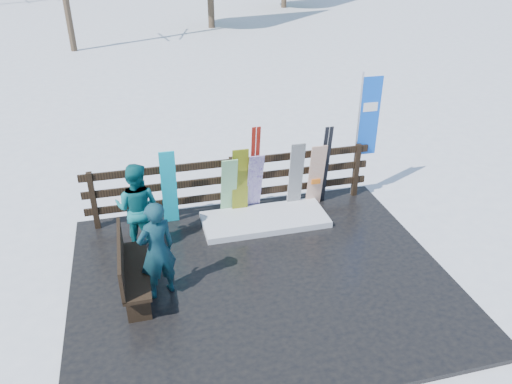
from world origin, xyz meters
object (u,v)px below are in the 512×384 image
object	(u,v)px
snowboard_5	(316,176)
person_back	(137,207)
rental_flag	(366,121)
snowboard_2	(240,183)
snowboard_4	(296,176)
snowboard_3	(255,183)
person_front	(157,250)
bench	(130,268)
snowboard_0	(169,188)
snowboard_1	(229,187)

from	to	relation	value
snowboard_5	person_back	size ratio (longest dim) A/B	0.85
person_back	rental_flag	bearing A→B (deg)	-147.55
snowboard_2	person_back	bearing A→B (deg)	-162.20
snowboard_4	rental_flag	distance (m)	1.78
snowboard_3	snowboard_4	distance (m)	0.83
snowboard_4	person_front	distance (m)	3.44
bench	rental_flag	bearing A→B (deg)	24.68
snowboard_2	snowboard_0	bearing A→B (deg)	180.00
bench	person_front	xyz separation A→B (m)	(0.42, -0.07, 0.29)
snowboard_0	snowboard_5	xyz separation A→B (m)	(2.87, -0.00, -0.10)
snowboard_1	person_front	bearing A→B (deg)	-126.87
bench	person_front	size ratio (longest dim) A/B	0.93
snowboard_1	person_back	xyz separation A→B (m)	(-1.71, -0.62, 0.16)
snowboard_0	snowboard_3	world-z (taller)	snowboard_0
snowboard_1	rental_flag	world-z (taller)	rental_flag
snowboard_0	snowboard_2	size ratio (longest dim) A/B	1.09
snowboard_2	snowboard_3	xyz separation A→B (m)	(0.28, 0.00, -0.05)
snowboard_3	person_front	size ratio (longest dim) A/B	0.86
snowboard_3	bench	bearing A→B (deg)	-141.55
snowboard_2	snowboard_3	world-z (taller)	snowboard_2
snowboard_1	person_front	distance (m)	2.48
bench	snowboard_3	xyz separation A→B (m)	(2.41, 1.92, 0.15)
bench	snowboard_0	world-z (taller)	snowboard_0
snowboard_1	person_front	xyz separation A→B (m)	(-1.49, -1.98, 0.16)
rental_flag	snowboard_0	bearing A→B (deg)	-176.10
rental_flag	snowboard_3	bearing A→B (deg)	-173.43
snowboard_4	snowboard_5	xyz separation A→B (m)	(0.42, 0.00, -0.04)
bench	snowboard_4	bearing A→B (deg)	30.59
snowboard_0	rental_flag	distance (m)	4.06
snowboard_2	person_front	size ratio (longest dim) A/B	0.90
snowboard_4	person_back	world-z (taller)	person_back
snowboard_2	snowboard_5	size ratio (longest dim) A/B	1.06
snowboard_0	snowboard_1	world-z (taller)	snowboard_0
snowboard_1	rental_flag	size ratio (longest dim) A/B	0.51
snowboard_3	person_front	world-z (taller)	person_front
snowboard_0	snowboard_4	world-z (taller)	snowboard_0
snowboard_3	snowboard_0	bearing A→B (deg)	180.00
snowboard_1	snowboard_4	bearing A→B (deg)	0.00
snowboard_0	snowboard_1	xyz separation A→B (m)	(1.11, -0.00, -0.13)
bench	snowboard_4	size ratio (longest dim) A/B	1.04
snowboard_2	person_front	xyz separation A→B (m)	(-1.71, -1.98, 0.09)
rental_flag	person_front	xyz separation A→B (m)	(-4.33, -2.25, -0.80)
snowboard_3	rental_flag	distance (m)	2.54
snowboard_0	rental_flag	world-z (taller)	rental_flag
rental_flag	snowboard_4	bearing A→B (deg)	-169.90
snowboard_1	snowboard_2	xyz separation A→B (m)	(0.22, 0.00, 0.07)
snowboard_1	rental_flag	bearing A→B (deg)	5.42
snowboard_1	snowboard_4	distance (m)	1.33
person_front	snowboard_1	bearing A→B (deg)	-149.55
person_front	bench	bearing A→B (deg)	-31.56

